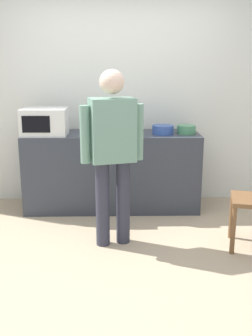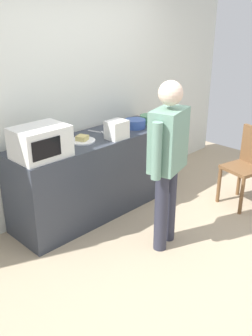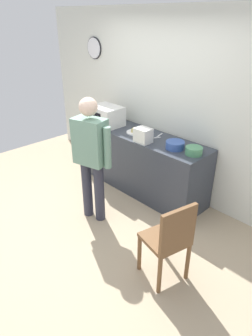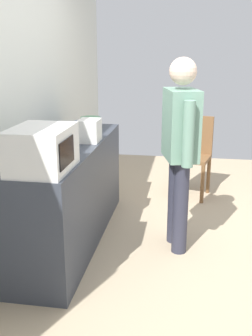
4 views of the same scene
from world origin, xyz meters
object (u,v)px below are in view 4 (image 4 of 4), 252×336
(sandwich_plate, at_px, (58,147))
(cereal_bowl, at_px, (91,122))
(spoon_utensil, at_px, (66,140))
(person_standing, at_px, (180,142))
(toaster, at_px, (89,131))
(fork_utensil, at_px, (51,140))
(microwave, at_px, (42,149))
(wooden_chair, at_px, (193,152))
(salad_bowl, at_px, (87,126))

(sandwich_plate, height_order, cereal_bowl, cereal_bowl)
(spoon_utensil, height_order, person_standing, person_standing)
(spoon_utensil, relative_size, person_standing, 0.10)
(toaster, height_order, fork_utensil, toaster)
(sandwich_plate, bearing_deg, microwave, -171.18)
(microwave, relative_size, fork_utensil, 2.94)
(microwave, bearing_deg, spoon_utensil, 7.96)
(cereal_bowl, xyz_separation_m, wooden_chair, (0.54, -1.11, -0.43))
(microwave, xyz_separation_m, sandwich_plate, (0.57, 0.09, -0.13))
(fork_utensil, bearing_deg, microwave, -163.54)
(sandwich_plate, bearing_deg, cereal_bowl, -1.07)
(toaster, height_order, person_standing, person_standing)
(salad_bowl, relative_size, person_standing, 0.15)
(toaster, distance_m, spoon_utensil, 0.25)
(sandwich_plate, relative_size, salad_bowl, 1.13)
(microwave, height_order, cereal_bowl, microwave)
(microwave, distance_m, person_standing, 1.19)
(microwave, xyz_separation_m, toaster, (0.89, -0.10, -0.05))
(salad_bowl, distance_m, wooden_chair, 1.42)
(wooden_chair, bearing_deg, salad_bowl, 127.00)
(microwave, bearing_deg, fork_utensil, 16.46)
(fork_utensil, distance_m, person_standing, 1.18)
(cereal_bowl, height_order, toaster, toaster)
(toaster, distance_m, fork_utensil, 0.38)
(spoon_utensil, bearing_deg, wooden_chair, -43.32)
(salad_bowl, bearing_deg, sandwich_plate, 176.45)
(salad_bowl, distance_m, fork_utensil, 0.50)
(sandwich_plate, distance_m, spoon_utensil, 0.35)
(sandwich_plate, distance_m, cereal_bowl, 1.04)
(salad_bowl, height_order, fork_utensil, salad_bowl)
(microwave, xyz_separation_m, wooden_chair, (2.15, -1.04, -0.53))
(salad_bowl, bearing_deg, toaster, -162.14)
(microwave, relative_size, wooden_chair, 0.53)
(salad_bowl, bearing_deg, wooden_chair, -53.00)
(toaster, relative_size, fork_utensil, 1.29)
(microwave, relative_size, person_standing, 0.30)
(cereal_bowl, bearing_deg, person_standing, -130.65)
(fork_utensil, relative_size, person_standing, 0.10)
(salad_bowl, relative_size, cereal_bowl, 1.14)
(wooden_chair, bearing_deg, cereal_bowl, 115.95)
(salad_bowl, distance_m, cereal_bowl, 0.28)
(person_standing, bearing_deg, fork_utensil, 84.39)
(toaster, bearing_deg, person_standing, -98.70)
(sandwich_plate, distance_m, toaster, 0.39)
(microwave, height_order, spoon_utensil, microwave)
(toaster, height_order, wooden_chair, toaster)
(microwave, bearing_deg, toaster, -6.48)
(person_standing, bearing_deg, toaster, 81.30)
(salad_bowl, xyz_separation_m, toaster, (-0.44, -0.14, 0.05))
(cereal_bowl, height_order, spoon_utensil, cereal_bowl)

